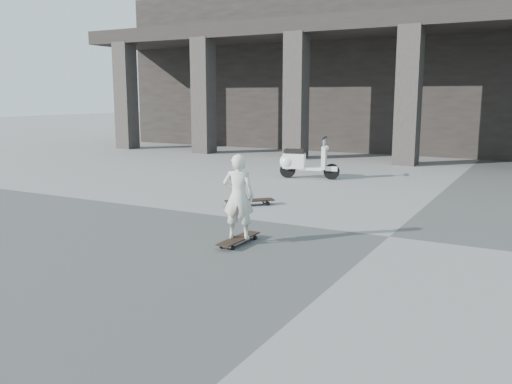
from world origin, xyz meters
The scene contains 6 objects.
ground centered at (0.00, 0.00, 0.00)m, with size 90.00×90.00×0.00m, color #454543.
colonnade centered at (0.00, 13.77, 3.03)m, with size 28.00×8.82×6.00m.
longboard centered at (-1.72, -1.38, 0.07)m, with size 0.21×0.86×0.09m.
skateboard_spare centered at (-2.89, 1.01, 0.08)m, with size 0.81×0.81×0.11m.
child centered at (-1.72, -1.38, 0.67)m, with size 0.42×0.28×1.16m, color silver.
scooter centered at (-3.47, 4.57, 0.41)m, with size 1.46×0.65×1.04m.
Camera 1 is at (1.93, -7.61, 2.01)m, focal length 38.00 mm.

